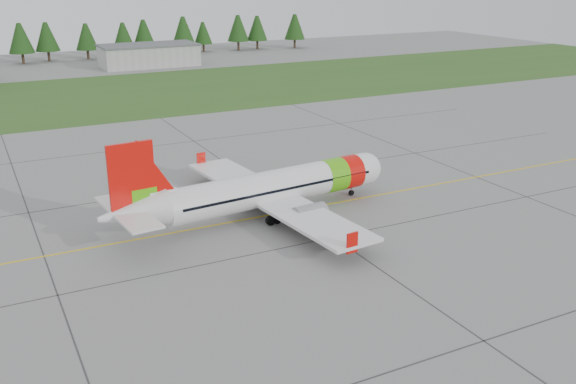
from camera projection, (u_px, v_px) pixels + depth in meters
ground at (236, 258)px, 56.34m from camera, size 320.00×320.00×0.00m
aircraft at (268, 189)px, 65.38m from camera, size 32.02×29.66×9.71m
follow_me_car at (319, 208)px, 62.10m from camera, size 1.48×1.72×4.13m
grass_strip at (74, 98)px, 125.26m from camera, size 320.00×50.00×0.03m
taxi_guideline at (205, 227)px, 63.06m from camera, size 120.00×0.25×0.02m
hangar_east at (149, 56)px, 165.39m from camera, size 24.00×12.00×5.20m
treeline at (36, 44)px, 170.69m from camera, size 160.00×8.00×10.00m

